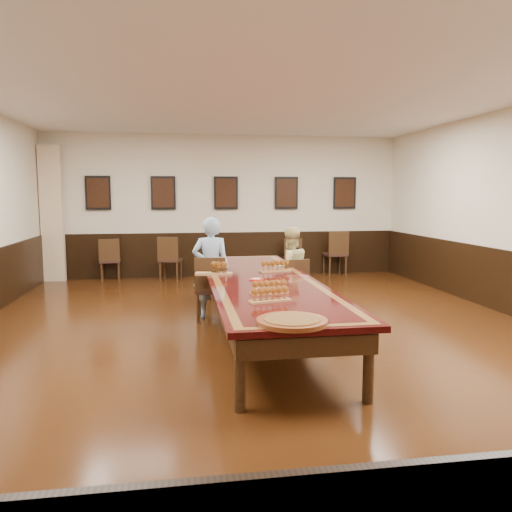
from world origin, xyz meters
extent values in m
cube|color=black|center=(0.00, 0.00, -0.01)|extent=(8.00, 10.00, 0.02)
cube|color=white|center=(0.00, 0.00, 3.21)|extent=(8.00, 10.00, 0.02)
cube|color=beige|center=(0.00, 5.01, 1.60)|extent=(8.00, 0.02, 3.20)
imported|color=#5291CE|center=(-0.61, 1.02, 0.77)|extent=(0.60, 0.43, 1.53)
imported|color=beige|center=(0.67, 1.27, 0.68)|extent=(0.76, 0.65, 1.36)
cube|color=#D04578|center=(0.60, 0.12, 0.76)|extent=(0.13, 0.15, 0.01)
cube|color=beige|center=(-3.75, 4.82, 1.45)|extent=(0.45, 0.18, 2.90)
cube|color=black|center=(0.00, 4.98, 0.50)|extent=(7.98, 0.04, 1.00)
cube|color=black|center=(0.00, 0.00, 0.72)|extent=(1.40, 5.00, 0.06)
cube|color=olive|center=(0.00, 0.00, 0.75)|extent=(1.28, 4.88, 0.00)
cube|color=black|center=(0.00, 0.00, 0.75)|extent=(1.10, 4.70, 0.00)
cube|color=black|center=(0.00, 0.00, 0.57)|extent=(1.25, 4.85, 0.18)
cylinder|color=black|center=(-0.58, -2.32, 0.34)|extent=(0.10, 0.10, 0.69)
cylinder|color=black|center=(0.58, -2.32, 0.34)|extent=(0.10, 0.10, 0.69)
cylinder|color=black|center=(-0.58, 2.32, 0.34)|extent=(0.10, 0.10, 0.69)
cylinder|color=black|center=(0.58, 2.32, 0.34)|extent=(0.10, 0.10, 0.69)
cube|color=black|center=(-2.80, 4.94, 1.90)|extent=(0.54, 0.03, 0.74)
cube|color=black|center=(-2.80, 4.92, 1.90)|extent=(0.46, 0.01, 0.64)
cube|color=black|center=(-1.40, 4.94, 1.90)|extent=(0.54, 0.03, 0.74)
cube|color=black|center=(-1.40, 4.92, 1.90)|extent=(0.46, 0.01, 0.64)
cube|color=black|center=(0.00, 4.94, 1.90)|extent=(0.54, 0.03, 0.74)
cube|color=black|center=(0.00, 4.92, 1.90)|extent=(0.46, 0.01, 0.64)
cube|color=black|center=(1.40, 4.94, 1.90)|extent=(0.54, 0.03, 0.74)
cube|color=black|center=(1.40, 4.92, 1.90)|extent=(0.46, 0.01, 0.64)
cube|color=black|center=(2.80, 4.94, 1.90)|extent=(0.54, 0.03, 0.74)
cube|color=black|center=(2.80, 4.92, 1.90)|extent=(0.46, 0.01, 0.64)
cube|color=#A47445|center=(-0.60, 0.47, 0.77)|extent=(0.53, 0.24, 0.03)
cube|color=#A47445|center=(0.30, 0.60, 0.77)|extent=(0.48, 0.24, 0.03)
cube|color=#A47445|center=(-0.08, -0.98, 0.76)|extent=(0.44, 0.20, 0.03)
cube|color=#A47445|center=(-0.15, -1.41, 0.76)|extent=(0.46, 0.24, 0.03)
cylinder|color=red|center=(-0.08, -0.06, 0.76)|extent=(0.20, 0.20, 0.02)
cylinder|color=silver|center=(-0.08, -0.06, 0.77)|extent=(0.11, 0.11, 0.01)
cylinder|color=#5E2912|center=(-0.12, -2.29, 0.77)|extent=(0.75, 0.75, 0.04)
cylinder|color=olive|center=(-0.12, -2.29, 0.80)|extent=(0.60, 0.60, 0.01)
camera|label=1|loc=(-1.07, -6.41, 1.86)|focal=35.00mm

